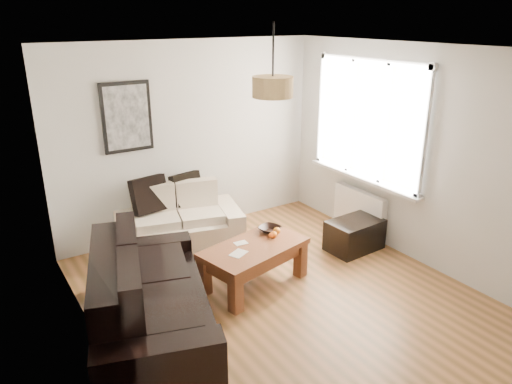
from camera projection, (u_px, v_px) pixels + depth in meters
floor at (286, 299)px, 5.20m from camera, size 4.50×4.50×0.00m
ceiling at (292, 49)px, 4.30m from camera, size 3.80×4.50×0.00m
wall_back at (190, 139)px, 6.53m from camera, size 3.80×0.04×2.60m
wall_front at (505, 288)px, 2.98m from camera, size 3.80×0.04×2.60m
wall_left at (94, 230)px, 3.79m from camera, size 0.04×4.50×2.60m
wall_right at (418, 157)px, 5.72m from camera, size 0.04×4.50×2.60m
window_bay at (369, 121)px, 6.22m from camera, size 0.14×1.90×1.60m
radiator at (359, 209)px, 6.63m from camera, size 0.10×0.90×0.52m
poster at (127, 117)px, 5.93m from camera, size 0.62×0.04×0.87m
pendant_shade at (273, 87)px, 4.67m from camera, size 0.40×0.40×0.20m
loveseat_cream at (178, 219)px, 6.25m from camera, size 1.75×1.24×0.79m
sofa_leather at (151, 295)px, 4.47m from camera, size 1.56×2.26×0.89m
coffee_table at (254, 265)px, 5.42m from camera, size 1.30×0.89×0.49m
ottoman at (355, 235)px, 6.25m from camera, size 0.72×0.49×0.40m
cushion_left at (149, 195)px, 6.13m from camera, size 0.47×0.20×0.46m
cushion_right at (187, 189)px, 6.40m from camera, size 0.43×0.20×0.42m
fruit_bowl at (270, 229)px, 5.67m from camera, size 0.32×0.32×0.06m
orange_a at (274, 235)px, 5.51m from camera, size 0.09×0.09×0.08m
orange_b at (277, 231)px, 5.60m from camera, size 0.09×0.09×0.08m
orange_c at (271, 235)px, 5.49m from camera, size 0.07×0.07×0.06m
papers at (238, 253)px, 5.15m from camera, size 0.23×0.21×0.01m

